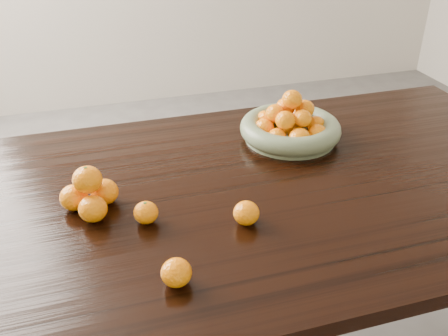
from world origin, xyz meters
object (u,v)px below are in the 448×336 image
object	(u,v)px
loose_orange_0	(146,213)
dining_table	(234,215)
fruit_bowl	(290,127)
orange_pyramid	(90,194)

from	to	relation	value
loose_orange_0	dining_table	bearing A→B (deg)	18.42
fruit_bowl	loose_orange_0	size ratio (longest dim) A/B	5.35
fruit_bowl	orange_pyramid	size ratio (longest dim) A/B	2.17
dining_table	orange_pyramid	world-z (taller)	orange_pyramid
dining_table	loose_orange_0	bearing A→B (deg)	-161.58
dining_table	loose_orange_0	xyz separation A→B (m)	(-0.25, -0.08, 0.12)
fruit_bowl	loose_orange_0	world-z (taller)	fruit_bowl
loose_orange_0	fruit_bowl	bearing A→B (deg)	31.59
dining_table	orange_pyramid	xyz separation A→B (m)	(-0.37, 0.01, 0.14)
fruit_bowl	orange_pyramid	distance (m)	0.67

